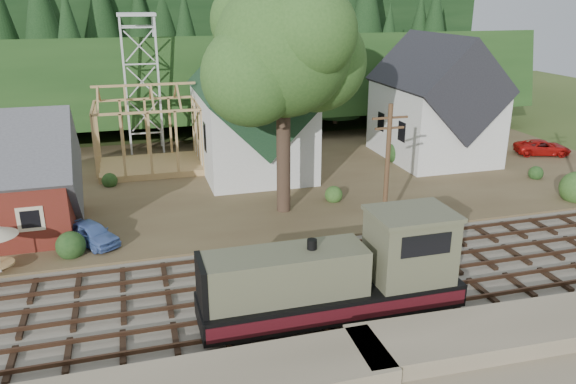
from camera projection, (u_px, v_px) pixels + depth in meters
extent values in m
plane|color=#384C1E|center=(299.00, 289.00, 27.83)|extent=(140.00, 140.00, 0.00)
cube|color=#726B5B|center=(299.00, 288.00, 27.80)|extent=(64.00, 11.00, 0.16)
cube|color=brown|center=(232.00, 179.00, 44.11)|extent=(64.00, 26.00, 0.30)
cube|color=#1E3F19|center=(194.00, 120.00, 65.94)|extent=(70.00, 28.96, 12.74)
cube|color=black|center=(181.00, 98.00, 80.46)|extent=(80.00, 20.00, 12.00)
cube|color=silver|center=(250.00, 130.00, 45.34)|extent=(8.00, 12.00, 6.40)
cube|color=#16311F|center=(250.00, 91.00, 44.29)|extent=(8.40, 12.96, 8.40)
cube|color=silver|center=(268.00, 75.00, 38.18)|extent=(2.40, 2.40, 4.00)
cone|color=#16311F|center=(267.00, 24.00, 37.09)|extent=(5.37, 5.37, 2.60)
cube|color=silver|center=(433.00, 121.00, 48.59)|extent=(8.00, 10.00, 6.40)
cube|color=black|center=(437.00, 84.00, 47.53)|extent=(8.40, 10.80, 8.40)
cube|color=tan|center=(151.00, 166.00, 46.05)|extent=(8.00, 6.00, 0.50)
cube|color=tan|center=(144.00, 85.00, 43.86)|extent=(8.00, 0.18, 0.18)
cube|color=silver|center=(126.00, 88.00, 47.97)|extent=(0.18, 0.18, 12.00)
cube|color=silver|center=(159.00, 87.00, 48.69)|extent=(0.18, 0.18, 12.00)
cube|color=silver|center=(125.00, 84.00, 50.51)|extent=(0.18, 0.18, 12.00)
cube|color=silver|center=(157.00, 82.00, 51.23)|extent=(0.18, 0.18, 12.00)
cube|color=silver|center=(136.00, 14.00, 47.62)|extent=(3.20, 3.20, 0.25)
cylinder|color=#38281E|center=(283.00, 152.00, 36.00)|extent=(0.90, 0.90, 8.00)
sphere|color=#315921|center=(283.00, 48.00, 33.86)|extent=(8.40, 8.40, 8.40)
sphere|color=#315921|center=(317.00, 62.00, 35.74)|extent=(6.40, 6.40, 6.40)
sphere|color=#315921|center=(251.00, 76.00, 33.05)|extent=(6.00, 6.00, 6.00)
cylinder|color=#4C331E|center=(387.00, 171.00, 33.04)|extent=(0.28, 0.28, 8.00)
cube|color=#4C331E|center=(390.00, 118.00, 31.99)|extent=(2.20, 0.12, 0.12)
cube|color=#4C331E|center=(390.00, 128.00, 32.19)|extent=(1.80, 0.12, 0.12)
cube|color=black|center=(331.00, 313.00, 25.16)|extent=(11.62, 2.42, 0.34)
cube|color=black|center=(332.00, 299.00, 24.92)|extent=(11.62, 2.81, 1.06)
cube|color=#5B5D43|center=(286.00, 274.00, 23.86)|extent=(6.97, 2.23, 2.03)
cube|color=#5B5D43|center=(410.00, 247.00, 25.19)|extent=(3.48, 2.71, 3.10)
cube|color=#5B5D43|center=(413.00, 214.00, 24.66)|extent=(3.68, 2.90, 0.19)
cube|color=black|center=(426.00, 245.00, 23.72)|extent=(2.32, 0.06, 0.97)
cube|color=#410D13|center=(343.00, 315.00, 23.63)|extent=(11.62, 0.04, 0.68)
cube|color=#410D13|center=(321.00, 284.00, 26.21)|extent=(11.62, 0.04, 0.68)
cylinder|color=black|center=(312.00, 247.00, 23.79)|extent=(0.43, 0.43, 0.68)
imported|color=#5C7FC7|center=(92.00, 233.00, 32.01)|extent=(3.52, 4.09, 1.33)
imported|color=#B4110E|center=(543.00, 147.00, 50.15)|extent=(5.22, 3.59, 1.33)
cylinder|color=tan|center=(0.00, 264.00, 28.82)|extent=(1.45, 1.45, 0.08)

